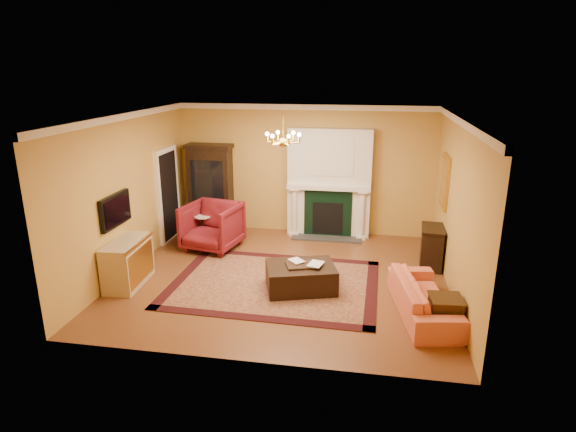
% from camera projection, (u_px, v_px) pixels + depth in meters
% --- Properties ---
extents(floor, '(6.00, 5.50, 0.02)m').
position_uv_depth(floor, '(284.00, 278.00, 9.08)').
color(floor, brown).
rests_on(floor, ground).
extents(ceiling, '(6.00, 5.50, 0.02)m').
position_uv_depth(ceiling, '(283.00, 115.00, 8.19)').
color(ceiling, silver).
rests_on(ceiling, wall_back).
extents(wall_back, '(6.00, 0.02, 3.00)m').
position_uv_depth(wall_back, '(304.00, 170.00, 11.23)').
color(wall_back, '#B58841').
rests_on(wall_back, floor).
extents(wall_front, '(6.00, 0.02, 3.00)m').
position_uv_depth(wall_front, '(244.00, 258.00, 6.04)').
color(wall_front, '#B58841').
rests_on(wall_front, floor).
extents(wall_left, '(0.02, 5.50, 3.00)m').
position_uv_depth(wall_left, '(127.00, 194.00, 9.12)').
color(wall_left, '#B58841').
rests_on(wall_left, floor).
extents(wall_right, '(0.02, 5.50, 3.00)m').
position_uv_depth(wall_right, '(458.00, 209.00, 8.14)').
color(wall_right, '#B58841').
rests_on(wall_right, floor).
extents(fireplace, '(1.90, 0.70, 2.50)m').
position_uv_depth(fireplace, '(329.00, 186.00, 11.05)').
color(fireplace, silver).
rests_on(fireplace, wall_back).
extents(crown_molding, '(6.00, 5.50, 0.12)m').
position_uv_depth(crown_molding, '(292.00, 114.00, 9.11)').
color(crown_molding, white).
rests_on(crown_molding, ceiling).
extents(doorway, '(0.08, 1.05, 2.10)m').
position_uv_depth(doorway, '(168.00, 195.00, 10.85)').
color(doorway, white).
rests_on(doorway, wall_left).
extents(tv_panel, '(0.09, 0.95, 0.58)m').
position_uv_depth(tv_panel, '(115.00, 210.00, 8.59)').
color(tv_panel, black).
rests_on(tv_panel, wall_left).
extents(gilt_mirror, '(0.06, 0.76, 1.05)m').
position_uv_depth(gilt_mirror, '(445.00, 182.00, 9.42)').
color(gilt_mirror, gold).
rests_on(gilt_mirror, wall_right).
extents(chandelier, '(0.63, 0.55, 0.53)m').
position_uv_depth(chandelier, '(283.00, 139.00, 8.31)').
color(chandelier, gold).
rests_on(chandelier, ceiling).
extents(oriental_rug, '(3.78, 2.88, 0.01)m').
position_uv_depth(oriental_rug, '(274.00, 283.00, 8.81)').
color(oriental_rug, '#3F0F0D').
rests_on(oriental_rug, floor).
extents(china_cabinet, '(1.00, 0.46, 1.99)m').
position_uv_depth(china_cabinet, '(211.00, 190.00, 11.49)').
color(china_cabinet, black).
rests_on(china_cabinet, floor).
extents(wingback_armchair, '(1.27, 1.22, 1.12)m').
position_uv_depth(wingback_armchair, '(212.00, 224.00, 10.36)').
color(wingback_armchair, maroon).
rests_on(wingback_armchair, floor).
extents(pedestal_table, '(0.37, 0.37, 0.66)m').
position_uv_depth(pedestal_table, '(203.00, 228.00, 10.69)').
color(pedestal_table, black).
rests_on(pedestal_table, floor).
extents(commode, '(0.58, 1.14, 0.83)m').
position_uv_depth(commode, '(128.00, 263.00, 8.69)').
color(commode, tan).
rests_on(commode, floor).
extents(coral_sofa, '(0.90, 2.04, 0.77)m').
position_uv_depth(coral_sofa, '(424.00, 292.00, 7.63)').
color(coral_sofa, '#E26147').
rests_on(coral_sofa, floor).
extents(end_table, '(0.47, 0.47, 0.51)m').
position_uv_depth(end_table, '(445.00, 315.00, 7.19)').
color(end_table, '#39230F').
rests_on(end_table, floor).
extents(console_table, '(0.47, 0.74, 0.79)m').
position_uv_depth(console_table, '(432.00, 248.00, 9.45)').
color(console_table, black).
rests_on(console_table, floor).
extents(leather_ottoman, '(1.39, 1.17, 0.44)m').
position_uv_depth(leather_ottoman, '(301.00, 277.00, 8.52)').
color(leather_ottoman, black).
rests_on(leather_ottoman, oriental_rug).
extents(ottoman_tray, '(0.60, 0.53, 0.03)m').
position_uv_depth(ottoman_tray, '(301.00, 265.00, 8.44)').
color(ottoman_tray, black).
rests_on(ottoman_tray, leather_ottoman).
extents(book_a, '(0.17, 0.16, 0.27)m').
position_uv_depth(book_a, '(292.00, 256.00, 8.45)').
color(book_a, gray).
rests_on(book_a, ottoman_tray).
extents(book_b, '(0.24, 0.08, 0.32)m').
position_uv_depth(book_b, '(309.00, 255.00, 8.40)').
color(book_b, gray).
rests_on(book_b, ottoman_tray).
extents(topiary_left, '(0.15, 0.15, 0.41)m').
position_uv_depth(topiary_left, '(295.00, 174.00, 11.06)').
color(topiary_left, tan).
rests_on(topiary_left, fireplace).
extents(topiary_right, '(0.17, 0.17, 0.47)m').
position_uv_depth(topiary_right, '(363.00, 175.00, 10.80)').
color(topiary_right, tan).
rests_on(topiary_right, fireplace).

